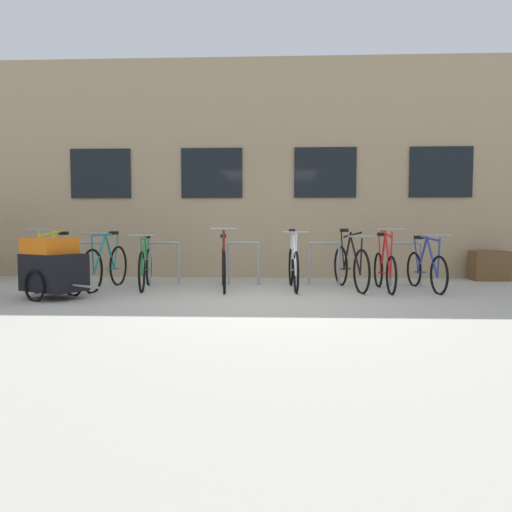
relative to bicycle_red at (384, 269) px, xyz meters
The scene contains 13 objects.
ground_plane 2.43m from the bicycle_red, 147.83° to the right, with size 42.00×42.00×0.00m, color #B2ADA0.
storefront_building 5.70m from the bicycle_red, 112.32° to the left, with size 28.00×6.10×4.64m.
bike_rack 2.55m from the bicycle_red, 165.86° to the left, with size 6.60×0.05×0.82m.
bicycle_red is the anchor object (origin of this frame).
bicycle_white 1.56m from the bicycle_red, behind, with size 0.44×1.77×1.07m.
bicycle_black 0.58m from the bicycle_red, 164.83° to the left, with size 0.48×1.83×1.08m.
bicycle_teal 4.86m from the bicycle_red, behind, with size 0.44×1.81×1.03m.
bicycle_maroon 2.78m from the bicycle_red, behind, with size 0.44×1.76×1.09m.
bicycle_green 4.18m from the bicycle_red, behind, with size 0.44×1.69×0.98m.
bicycle_yellow 5.76m from the bicycle_red, behind, with size 0.44×1.79×1.08m.
bicycle_blue 0.73m from the bicycle_red, ahead, with size 0.44×1.70×0.99m.
bike_trailer 5.38m from the bicycle_red, 167.96° to the right, with size 1.42×0.98×0.94m.
planter_box 2.93m from the bicycle_red, 32.45° to the left, with size 0.70×0.44×0.60m, color brown.
Camera 1 is at (0.16, -6.81, 1.11)m, focal length 32.87 mm.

